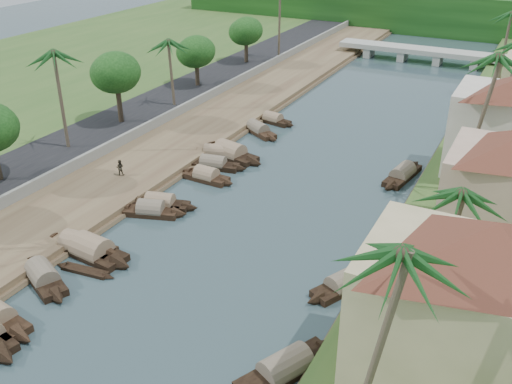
% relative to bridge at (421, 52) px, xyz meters
% --- Properties ---
extents(ground, '(220.00, 220.00, 0.00)m').
position_rel_bridge_xyz_m(ground, '(-0.00, -72.00, -1.72)').
color(ground, '#33474C').
rests_on(ground, ground).
extents(left_bank, '(10.00, 180.00, 0.80)m').
position_rel_bridge_xyz_m(left_bank, '(-16.00, -52.00, -1.32)').
color(left_bank, brown).
rests_on(left_bank, ground).
extents(right_bank, '(16.00, 180.00, 1.20)m').
position_rel_bridge_xyz_m(right_bank, '(19.00, -52.00, -1.12)').
color(right_bank, '#325522').
rests_on(right_bank, ground).
extents(road, '(8.00, 180.00, 1.40)m').
position_rel_bridge_xyz_m(road, '(-24.50, -52.00, -1.02)').
color(road, black).
rests_on(road, ground).
extents(retaining_wall, '(0.40, 180.00, 1.10)m').
position_rel_bridge_xyz_m(retaining_wall, '(-20.20, -52.00, -0.37)').
color(retaining_wall, slate).
rests_on(retaining_wall, left_bank).
extents(treeline, '(120.00, 14.00, 8.00)m').
position_rel_bridge_xyz_m(treeline, '(-0.00, 28.00, 2.28)').
color(treeline, '#123A0F').
rests_on(treeline, ground).
extents(bridge, '(28.00, 4.00, 2.40)m').
position_rel_bridge_xyz_m(bridge, '(0.00, 0.00, 0.00)').
color(bridge, '#A7A89D').
rests_on(bridge, ground).
extents(building_near, '(14.85, 14.85, 10.20)m').
position_rel_bridge_xyz_m(building_near, '(18.99, -74.00, 4.66)').
color(building_near, beige).
rests_on(building_near, right_bank).
extents(sampan_3, '(7.72, 4.78, 2.11)m').
position_rel_bridge_xyz_m(sampan_3, '(-9.85, -76.31, -1.31)').
color(sampan_3, black).
rests_on(sampan_3, ground).
extents(sampan_4, '(8.31, 2.44, 2.32)m').
position_rel_bridge_xyz_m(sampan_4, '(-10.30, -71.94, -1.30)').
color(sampan_4, black).
rests_on(sampan_4, ground).
extents(sampan_5, '(8.40, 2.85, 2.58)m').
position_rel_bridge_xyz_m(sampan_5, '(-8.99, -72.04, -1.30)').
color(sampan_5, black).
rests_on(sampan_5, ground).
extents(sampan_6, '(6.81, 3.53, 2.03)m').
position_rel_bridge_xyz_m(sampan_6, '(-8.83, -64.67, -1.31)').
color(sampan_6, black).
rests_on(sampan_6, ground).
extents(sampan_7, '(7.46, 3.28, 1.98)m').
position_rel_bridge_xyz_m(sampan_7, '(-8.91, -63.19, -1.31)').
color(sampan_7, black).
rests_on(sampan_7, ground).
extents(sampan_8, '(6.51, 1.93, 2.03)m').
position_rel_bridge_xyz_m(sampan_8, '(-8.17, -56.48, -1.31)').
color(sampan_8, black).
rests_on(sampan_8, ground).
extents(sampan_9, '(7.61, 2.80, 1.93)m').
position_rel_bridge_xyz_m(sampan_9, '(-9.08, -53.66, -1.32)').
color(sampan_9, black).
rests_on(sampan_9, ground).
extents(sampan_10, '(7.02, 3.47, 1.95)m').
position_rel_bridge_xyz_m(sampan_10, '(-10.37, -51.03, -1.31)').
color(sampan_10, black).
rests_on(sampan_10, ground).
extents(sampan_11, '(9.25, 4.04, 2.55)m').
position_rel_bridge_xyz_m(sampan_11, '(-8.91, -50.33, -1.30)').
color(sampan_11, black).
rests_on(sampan_11, ground).
extents(sampan_12, '(7.73, 5.36, 1.96)m').
position_rel_bridge_xyz_m(sampan_12, '(-9.52, -42.61, -1.31)').
color(sampan_12, black).
rests_on(sampan_12, ground).
extents(sampan_13, '(6.69, 2.65, 1.85)m').
position_rel_bridge_xyz_m(sampan_13, '(-9.43, -38.63, -1.32)').
color(sampan_13, black).
rests_on(sampan_13, ground).
extents(sampan_14, '(5.37, 8.67, 2.15)m').
position_rel_bridge_xyz_m(sampan_14, '(9.56, -76.58, -1.31)').
color(sampan_14, black).
rests_on(sampan_14, ground).
extents(sampan_15, '(4.42, 7.04, 1.95)m').
position_rel_bridge_xyz_m(sampan_15, '(9.84, -67.24, -1.31)').
color(sampan_15, black).
rests_on(sampan_15, ground).
extents(sampan_16, '(2.87, 8.49, 2.06)m').
position_rel_bridge_xyz_m(sampan_16, '(8.97, -47.19, -1.31)').
color(sampan_16, black).
rests_on(sampan_16, ground).
extents(canoe_1, '(5.22, 1.39, 0.83)m').
position_rel_bridge_xyz_m(canoe_1, '(-7.95, -74.06, -1.62)').
color(canoe_1, black).
rests_on(canoe_1, ground).
extents(canoe_2, '(5.32, 1.31, 0.77)m').
position_rel_bridge_xyz_m(canoe_2, '(-9.24, -56.20, -1.62)').
color(canoe_2, black).
rests_on(canoe_2, ground).
extents(palm_0, '(3.20, 3.20, 12.90)m').
position_rel_bridge_xyz_m(palm_0, '(15.00, -80.38, 10.56)').
color(palm_0, brown).
rests_on(palm_0, ground).
extents(palm_1, '(3.20, 3.20, 9.61)m').
position_rel_bridge_xyz_m(palm_1, '(16.00, -67.13, 7.37)').
color(palm_1, brown).
rests_on(palm_1, ground).
extents(palm_2, '(3.20, 3.20, 13.91)m').
position_rel_bridge_xyz_m(palm_2, '(15.00, -49.94, 11.52)').
color(palm_2, brown).
rests_on(palm_2, ground).
extents(palm_5, '(3.20, 3.20, 11.58)m').
position_rel_bridge_xyz_m(palm_5, '(-24.00, -58.62, 9.47)').
color(palm_5, brown).
rests_on(palm_5, ground).
extents(palm_6, '(3.20, 3.20, 9.61)m').
position_rel_bridge_xyz_m(palm_6, '(-22.00, -41.84, 7.56)').
color(palm_6, brown).
rests_on(palm_6, ground).
extents(palm_7, '(3.20, 3.20, 11.87)m').
position_rel_bridge_xyz_m(palm_7, '(14.00, -15.14, 9.55)').
color(palm_7, brown).
rests_on(palm_7, ground).
extents(tree_3, '(5.54, 5.54, 8.14)m').
position_rel_bridge_xyz_m(tree_3, '(-24.00, -49.85, 5.46)').
color(tree_3, '#483829').
rests_on(tree_3, ground).
extents(tree_4, '(5.10, 5.10, 6.79)m').
position_rel_bridge_xyz_m(tree_4, '(-24.00, -33.00, 4.31)').
color(tree_4, '#483829').
rests_on(tree_4, ground).
extents(tree_5, '(5.02, 5.02, 6.94)m').
position_rel_bridge_xyz_m(tree_5, '(-24.00, -18.31, 4.48)').
color(tree_5, '#483829').
rests_on(tree_5, ground).
extents(person_far, '(0.96, 0.89, 1.59)m').
position_rel_bridge_xyz_m(person_far, '(-15.37, -60.70, -0.13)').
color(person_far, '#2F2C21').
rests_on(person_far, left_bank).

